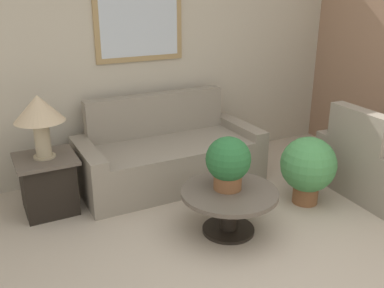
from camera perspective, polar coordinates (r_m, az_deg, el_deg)
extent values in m
plane|color=tan|center=(3.50, 13.28, -18.21)|extent=(20.00, 20.00, 0.00)
cube|color=#B2A893|center=(5.20, -5.78, 10.80)|extent=(7.22, 0.06, 2.60)
cube|color=#997A4C|center=(5.06, -7.04, 15.29)|extent=(1.05, 0.03, 0.78)
cube|color=#B2BCC6|center=(5.05, -6.99, 15.28)|extent=(0.93, 0.01, 0.66)
cube|color=gray|center=(4.92, -2.87, -2.51)|extent=(1.70, 0.94, 0.49)
cube|color=gray|center=(5.10, -4.81, 4.05)|extent=(1.70, 0.16, 0.49)
cube|color=gray|center=(4.63, -13.52, -3.95)|extent=(0.18, 0.94, 0.59)
cube|color=gray|center=(5.33, 6.30, -0.19)|extent=(0.18, 0.94, 0.59)
cube|color=gray|center=(5.18, 23.82, -3.12)|extent=(0.99, 0.81, 0.49)
cube|color=gray|center=(4.74, 21.39, 1.44)|extent=(0.21, 0.76, 0.49)
cube|color=gray|center=(5.45, 20.41, -0.92)|extent=(0.95, 0.24, 0.59)
cylinder|color=black|center=(4.09, 4.85, -11.26)|extent=(0.49, 0.49, 0.03)
cylinder|color=black|center=(3.99, 4.93, -8.95)|extent=(0.16, 0.16, 0.35)
cylinder|color=brown|center=(3.90, 5.02, -6.46)|extent=(0.88, 0.88, 0.04)
cube|color=black|center=(4.53, -18.60, -5.29)|extent=(0.49, 0.49, 0.55)
cube|color=brown|center=(4.42, -19.01, -1.89)|extent=(0.58, 0.58, 0.03)
cylinder|color=tan|center=(4.41, -19.06, -1.55)|extent=(0.21, 0.21, 0.02)
cylinder|color=tan|center=(4.35, -19.33, 0.70)|extent=(0.15, 0.15, 0.35)
cone|color=tan|center=(4.26, -19.80, 4.52)|extent=(0.48, 0.48, 0.25)
cylinder|color=brown|center=(3.90, 4.76, -5.02)|extent=(0.26, 0.26, 0.14)
sphere|color=#235B2D|center=(3.81, 4.86, -2.02)|extent=(0.41, 0.41, 0.41)
cylinder|color=brown|center=(4.68, 14.88, -6.30)|extent=(0.26, 0.26, 0.22)
sphere|color=#428447|center=(4.55, 15.24, -2.64)|extent=(0.57, 0.57, 0.57)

